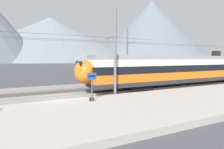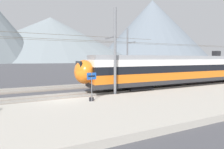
# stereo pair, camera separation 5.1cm
# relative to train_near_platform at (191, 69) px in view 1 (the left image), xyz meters

# --- Properties ---
(ground_plane) EXTENTS (400.00, 400.00, 0.00)m
(ground_plane) POSITION_rel_train_near_platform_xyz_m (-16.25, -1.49, -2.23)
(ground_plane) COLOR #424247
(platform_slab) EXTENTS (120.00, 7.83, 0.40)m
(platform_slab) POSITION_rel_train_near_platform_xyz_m (-16.25, -6.28, -2.03)
(platform_slab) COLOR #A39E93
(platform_slab) RESTS_ON ground
(track_near) EXTENTS (120.00, 3.00, 0.28)m
(track_near) POSITION_rel_train_near_platform_xyz_m (-16.25, -0.00, -2.16)
(track_near) COLOR slate
(track_near) RESTS_ON ground
(track_far) EXTENTS (120.00, 3.00, 0.28)m
(track_far) POSITION_rel_train_near_platform_xyz_m (-16.25, 5.41, -2.16)
(track_far) COLOR slate
(track_far) RESTS_ON ground
(train_near_platform) EXTENTS (29.53, 2.85, 4.27)m
(train_near_platform) POSITION_rel_train_near_platform_xyz_m (0.00, 0.00, 0.00)
(train_near_platform) COLOR #2D2D30
(train_near_platform) RESTS_ON track_near
(catenary_mast_mid) EXTENTS (46.68, 2.30, 7.95)m
(catenary_mast_mid) POSITION_rel_train_near_platform_xyz_m (-11.73, -1.84, 1.88)
(catenary_mast_mid) COLOR slate
(catenary_mast_mid) RESTS_ON ground
(catenary_mast_far_side) EXTENTS (46.68, 2.34, 8.05)m
(catenary_mast_far_side) POSITION_rel_train_near_platform_xyz_m (-4.97, 7.30, 1.96)
(catenary_mast_far_side) COLOR slate
(catenary_mast_far_side) RESTS_ON ground
(platform_sign) EXTENTS (0.70, 0.08, 2.11)m
(platform_sign) POSITION_rel_train_near_platform_xyz_m (-14.63, -3.99, -0.28)
(platform_sign) COLOR #59595B
(platform_sign) RESTS_ON platform_slab
(handbag_near_sign) EXTENTS (0.32, 0.18, 0.40)m
(handbag_near_sign) POSITION_rel_train_near_platform_xyz_m (-14.62, -3.89, -1.69)
(handbag_near_sign) COLOR black
(handbag_near_sign) RESTS_ON platform_slab
(mountain_central_peak) EXTENTS (201.65, 201.65, 52.13)m
(mountain_central_peak) POSITION_rel_train_near_platform_xyz_m (9.65, 214.47, 23.84)
(mountain_central_peak) COLOR slate
(mountain_central_peak) RESTS_ON ground
(mountain_right_ridge) EXTENTS (157.73, 157.73, 84.83)m
(mountain_right_ridge) POSITION_rel_train_near_platform_xyz_m (145.06, 196.38, 40.19)
(mountain_right_ridge) COLOR slate
(mountain_right_ridge) RESTS_ON ground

